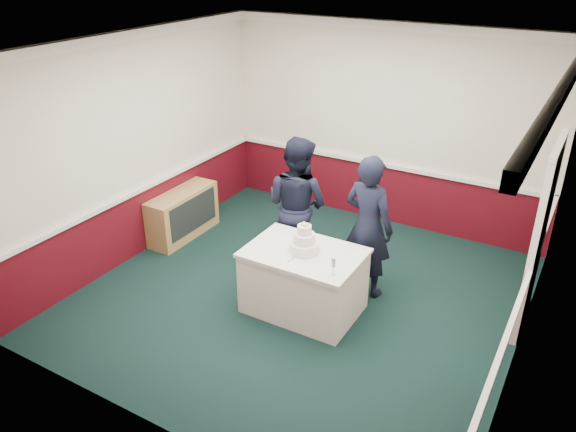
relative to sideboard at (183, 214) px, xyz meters
The scene contains 9 objects.
ground 2.36m from the sideboard, 12.49° to the right, with size 5.00×5.00×0.00m, color black.
room_shell 2.86m from the sideboard, ahead, with size 5.00×5.00×3.00m.
sideboard is the anchor object (origin of this frame).
cake_table 2.55m from the sideboard, 17.28° to the right, with size 1.32×0.92×0.79m.
wedding_cake 2.61m from the sideboard, 17.28° to the right, with size 0.35×0.35×0.36m.
cake_knife 2.63m from the sideboard, 21.70° to the right, with size 0.01×0.22×0.01m, color silver.
champagne_flute 3.17m from the sideboard, 19.46° to the right, with size 0.05×0.05×0.21m.
person_man 1.97m from the sideboard, ahead, with size 0.89×0.69×1.82m, color black.
person_woman 2.95m from the sideboard, ahead, with size 0.65×0.43×1.79m, color black.
Camera 1 is at (2.78, -5.14, 3.95)m, focal length 35.00 mm.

